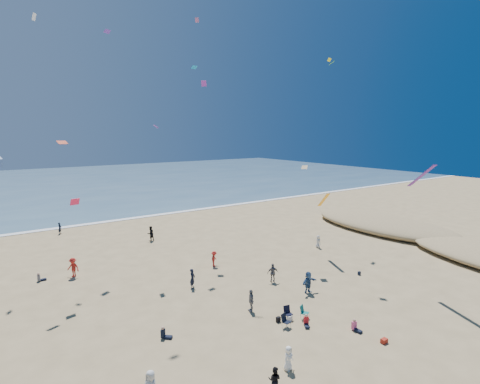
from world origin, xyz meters
TOP-DOWN VIEW (x-y plane):
  - ocean at (0.00, 95.00)m, footprint 220.00×100.00m
  - surf_line at (0.00, 45.00)m, footprint 220.00×1.20m
  - standing_flyers at (3.46, 12.94)m, footprint 27.07×53.16m
  - seated_group at (0.51, 7.05)m, footprint 17.68×32.01m
  - chair_cluster at (5.24, 5.82)m, footprint 2.77×1.51m
  - white_tote at (5.09, 6.05)m, footprint 0.35×0.20m
  - black_backpack at (4.33, 6.44)m, footprint 0.30×0.22m
  - cooler at (8.24, 0.35)m, footprint 0.45×0.30m
  - navy_bag at (16.74, 8.88)m, footprint 0.28×0.18m
  - kites_aloft at (9.72, 12.66)m, footprint 49.28×37.93m

SIDE VIEW (x-z plane):
  - ocean at x=0.00m, z-range 0.00..0.06m
  - surf_line at x=0.00m, z-range 0.00..0.08m
  - cooler at x=8.24m, z-range 0.00..0.30m
  - navy_bag at x=16.74m, z-range 0.00..0.34m
  - black_backpack at x=4.33m, z-range 0.00..0.38m
  - white_tote at x=5.09m, z-range 0.00..0.40m
  - seated_group at x=0.51m, z-range 0.00..0.84m
  - chair_cluster at x=5.24m, z-range 0.00..1.00m
  - standing_flyers at x=3.46m, z-range -0.07..1.83m
  - kites_aloft at x=9.72m, z-range -0.11..29.74m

